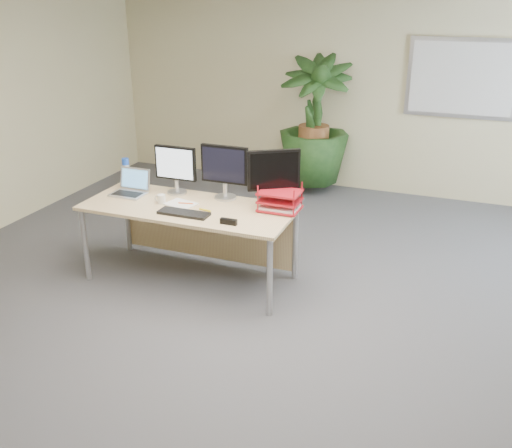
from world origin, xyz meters
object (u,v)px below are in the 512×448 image
at_px(desk, 194,218).
at_px(monitor_left, 176,167).
at_px(floor_plant, 314,137).
at_px(monitor_right, 225,169).
at_px(laptop, 131,188).

xyz_separation_m(desk, monitor_left, (-0.26, 0.16, 0.42)).
distance_m(floor_plant, monitor_left, 2.66).
distance_m(desk, monitor_right, 0.54).
relative_size(monitor_right, laptop, 1.58).
bearing_deg(desk, monitor_left, 148.16).
xyz_separation_m(floor_plant, laptop, (-1.03, -2.74, 0.05)).
relative_size(floor_plant, monitor_left, 3.26).
bearing_deg(monitor_right, floor_plant, 87.09).
relative_size(desk, floor_plant, 1.28).
relative_size(desk, monitor_left, 4.18).
relative_size(floor_plant, laptop, 4.69).
xyz_separation_m(monitor_right, laptop, (-0.90, -0.20, -0.23)).
bearing_deg(desk, laptop, 179.87).
relative_size(desk, monitor_right, 3.81).
height_order(floor_plant, monitor_left, floor_plant).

